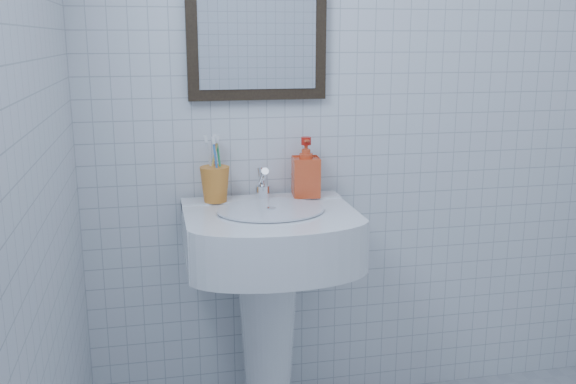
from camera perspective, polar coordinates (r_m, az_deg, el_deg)
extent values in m
cube|color=silver|center=(2.48, 7.62, 8.60)|extent=(2.20, 0.02, 2.50)
cone|color=white|center=(2.43, -1.81, -13.19)|extent=(0.23, 0.23, 0.73)
cube|color=white|center=(2.22, -1.66, -3.81)|extent=(0.58, 0.42, 0.18)
cube|color=white|center=(2.36, -2.37, -0.85)|extent=(0.58, 0.10, 0.03)
cylinder|color=silver|center=(2.17, -1.53, -1.58)|extent=(0.36, 0.36, 0.01)
cylinder|color=white|center=(2.32, -2.28, -0.03)|extent=(0.05, 0.05, 0.05)
cylinder|color=white|center=(2.29, -2.23, 1.37)|extent=(0.03, 0.10, 0.08)
cylinder|color=white|center=(2.33, -2.37, 1.06)|extent=(0.03, 0.05, 0.09)
imported|color=red|center=(2.35, 1.60, 2.20)|extent=(0.11, 0.11, 0.22)
cube|color=black|center=(2.34, -2.80, 15.76)|extent=(0.50, 0.04, 0.62)
cube|color=white|center=(2.33, -2.72, 15.78)|extent=(0.42, 0.00, 0.54)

